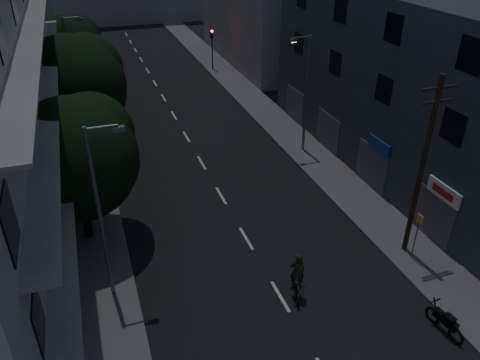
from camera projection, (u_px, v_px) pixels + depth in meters
ground at (185, 134)px, 35.98m from camera, size 160.00×160.00×0.00m
sidewalk_left at (84, 147)px, 33.82m from camera, size 3.00×90.00×0.15m
sidewalk_right at (275, 121)px, 38.06m from camera, size 3.00×90.00×0.15m
lane_markings at (169, 106)px, 41.09m from camera, size 0.15×60.50×0.01m
building_right at (420, 94)px, 27.62m from camera, size 6.19×28.00×11.00m
building_far_right at (254, 1)px, 50.04m from camera, size 6.00×20.00×13.00m
tree_near at (75, 154)px, 22.22m from camera, size 6.12×6.12×7.54m
tree_mid at (73, 84)px, 29.75m from camera, size 6.78×6.78×8.34m
tree_far at (70, 45)px, 41.65m from camera, size 5.70×5.70×7.05m
traffic_signal_far_right at (212, 41)px, 48.84m from camera, size 0.28×0.37×4.10m
traffic_signal_far_left at (83, 50)px, 45.76m from camera, size 0.28×0.37×4.10m
street_lamp_left_near at (102, 208)px, 18.67m from camera, size 1.51×0.25×8.00m
street_lamp_right at (305, 89)px, 31.12m from camera, size 1.51×0.25×8.00m
street_lamp_left_far at (72, 64)px, 36.20m from camera, size 1.51×0.25×8.00m
utility_pole at (422, 166)px, 21.19m from camera, size 1.80×0.24×9.00m
bus_stop_sign at (418, 229)px, 22.05m from camera, size 0.06×0.35×2.52m
motorcycle at (445, 322)px, 18.89m from camera, size 0.56×1.96×1.26m
cyclist at (296, 282)px, 20.53m from camera, size 1.13×1.93×2.31m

